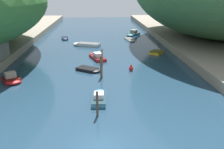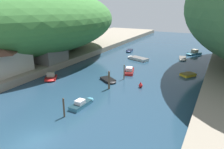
{
  "view_description": "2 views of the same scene",
  "coord_description": "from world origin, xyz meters",
  "px_view_note": "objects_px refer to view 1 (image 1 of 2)",
  "views": [
    {
      "loc": [
        -0.16,
        -16.03,
        11.36
      ],
      "look_at": [
        1.59,
        12.84,
        1.52
      ],
      "focal_mm": 40.0,
      "sensor_mm": 36.0,
      "label": 1
    },
    {
      "loc": [
        16.01,
        -13.66,
        13.49
      ],
      "look_at": [
        -0.91,
        19.53,
        1.27
      ],
      "focal_mm": 35.0,
      "sensor_mm": 36.0,
      "label": 2
    }
  ],
  "objects_px": {
    "boat_cabin_cruiser": "(99,97)",
    "channel_buoy_near": "(131,68)",
    "boat_mid_channel": "(12,79)",
    "boat_near_quay": "(130,40)",
    "boat_white_cruiser": "(97,56)",
    "boat_red_skiff": "(133,34)",
    "boat_navy_launch": "(157,52)",
    "boat_moored_right": "(65,38)",
    "boat_far_upstream": "(86,44)",
    "boat_open_rowboat": "(90,70)"
  },
  "relations": [
    {
      "from": "boat_red_skiff",
      "to": "boat_cabin_cruiser",
      "type": "distance_m",
      "value": 40.92
    },
    {
      "from": "boat_moored_right",
      "to": "boat_far_upstream",
      "type": "distance_m",
      "value": 9.44
    },
    {
      "from": "boat_mid_channel",
      "to": "boat_open_rowboat",
      "type": "distance_m",
      "value": 10.8
    },
    {
      "from": "boat_mid_channel",
      "to": "boat_cabin_cruiser",
      "type": "bearing_deg",
      "value": 118.86
    },
    {
      "from": "boat_navy_launch",
      "to": "boat_open_rowboat",
      "type": "distance_m",
      "value": 16.0
    },
    {
      "from": "boat_navy_launch",
      "to": "boat_far_upstream",
      "type": "bearing_deg",
      "value": -172.23
    },
    {
      "from": "boat_near_quay",
      "to": "boat_far_upstream",
      "type": "bearing_deg",
      "value": 17.33
    },
    {
      "from": "boat_red_skiff",
      "to": "boat_open_rowboat",
      "type": "distance_m",
      "value": 31.43
    },
    {
      "from": "boat_cabin_cruiser",
      "to": "boat_navy_launch",
      "type": "relative_size",
      "value": 1.22
    },
    {
      "from": "boat_navy_launch",
      "to": "boat_mid_channel",
      "type": "distance_m",
      "value": 26.54
    },
    {
      "from": "boat_red_skiff",
      "to": "boat_navy_launch",
      "type": "distance_m",
      "value": 19.64
    },
    {
      "from": "boat_white_cruiser",
      "to": "boat_cabin_cruiser",
      "type": "relative_size",
      "value": 1.32
    },
    {
      "from": "boat_red_skiff",
      "to": "boat_open_rowboat",
      "type": "height_order",
      "value": "boat_red_skiff"
    },
    {
      "from": "boat_white_cruiser",
      "to": "boat_open_rowboat",
      "type": "xyz_separation_m",
      "value": [
        -1.04,
        -7.1,
        -0.13
      ]
    },
    {
      "from": "boat_near_quay",
      "to": "boat_white_cruiser",
      "type": "bearing_deg",
      "value": 52.82
    },
    {
      "from": "boat_open_rowboat",
      "to": "boat_cabin_cruiser",
      "type": "bearing_deg",
      "value": 41.48
    },
    {
      "from": "boat_red_skiff",
      "to": "boat_moored_right",
      "type": "xyz_separation_m",
      "value": [
        -17.16,
        -4.32,
        -0.18
      ]
    },
    {
      "from": "boat_white_cruiser",
      "to": "boat_cabin_cruiser",
      "type": "distance_m",
      "value": 17.35
    },
    {
      "from": "boat_white_cruiser",
      "to": "boat_open_rowboat",
      "type": "height_order",
      "value": "boat_white_cruiser"
    },
    {
      "from": "boat_white_cruiser",
      "to": "boat_navy_launch",
      "type": "height_order",
      "value": "boat_white_cruiser"
    },
    {
      "from": "boat_white_cruiser",
      "to": "boat_open_rowboat",
      "type": "distance_m",
      "value": 7.18
    },
    {
      "from": "boat_moored_right",
      "to": "boat_navy_launch",
      "type": "relative_size",
      "value": 1.03
    },
    {
      "from": "boat_near_quay",
      "to": "boat_far_upstream",
      "type": "xyz_separation_m",
      "value": [
        -10.25,
        -5.42,
        0.13
      ]
    },
    {
      "from": "boat_near_quay",
      "to": "boat_navy_launch",
      "type": "relative_size",
      "value": 1.26
    },
    {
      "from": "boat_white_cruiser",
      "to": "boat_far_upstream",
      "type": "relative_size",
      "value": 0.96
    },
    {
      "from": "boat_white_cruiser",
      "to": "boat_moored_right",
      "type": "distance_m",
      "value": 19.72
    },
    {
      "from": "boat_near_quay",
      "to": "boat_white_cruiser",
      "type": "relative_size",
      "value": 0.78
    },
    {
      "from": "boat_red_skiff",
      "to": "boat_mid_channel",
      "type": "relative_size",
      "value": 1.32
    },
    {
      "from": "boat_white_cruiser",
      "to": "boat_navy_launch",
      "type": "distance_m",
      "value": 11.78
    },
    {
      "from": "boat_white_cruiser",
      "to": "boat_red_skiff",
      "type": "distance_m",
      "value": 24.44
    },
    {
      "from": "boat_cabin_cruiser",
      "to": "channel_buoy_near",
      "type": "relative_size",
      "value": 4.46
    },
    {
      "from": "boat_red_skiff",
      "to": "boat_navy_launch",
      "type": "relative_size",
      "value": 1.3
    },
    {
      "from": "boat_moored_right",
      "to": "channel_buoy_near",
      "type": "bearing_deg",
      "value": 107.41
    },
    {
      "from": "boat_near_quay",
      "to": "boat_moored_right",
      "type": "relative_size",
      "value": 1.23
    },
    {
      "from": "boat_red_skiff",
      "to": "boat_open_rowboat",
      "type": "relative_size",
      "value": 1.18
    },
    {
      "from": "channel_buoy_near",
      "to": "boat_mid_channel",
      "type": "bearing_deg",
      "value": -166.3
    },
    {
      "from": "boat_navy_launch",
      "to": "boat_mid_channel",
      "type": "relative_size",
      "value": 1.02
    },
    {
      "from": "boat_navy_launch",
      "to": "boat_moored_right",
      "type": "bearing_deg",
      "value": 177.48
    },
    {
      "from": "boat_red_skiff",
      "to": "boat_navy_launch",
      "type": "xyz_separation_m",
      "value": [
        1.88,
        -19.55,
        -0.17
      ]
    },
    {
      "from": "boat_navy_launch",
      "to": "channel_buoy_near",
      "type": "relative_size",
      "value": 3.66
    },
    {
      "from": "boat_cabin_cruiser",
      "to": "channel_buoy_near",
      "type": "xyz_separation_m",
      "value": [
        4.84,
        10.01,
        0.07
      ]
    },
    {
      "from": "boat_near_quay",
      "to": "boat_navy_launch",
      "type": "bearing_deg",
      "value": 94.66
    },
    {
      "from": "boat_white_cruiser",
      "to": "boat_mid_channel",
      "type": "xyz_separation_m",
      "value": [
        -11.01,
        -11.26,
        0.04
      ]
    },
    {
      "from": "boat_navy_launch",
      "to": "boat_open_rowboat",
      "type": "height_order",
      "value": "boat_navy_launch"
    },
    {
      "from": "boat_near_quay",
      "to": "boat_open_rowboat",
      "type": "height_order",
      "value": "boat_open_rowboat"
    },
    {
      "from": "boat_open_rowboat",
      "to": "channel_buoy_near",
      "type": "bearing_deg",
      "value": 122.1
    },
    {
      "from": "boat_red_skiff",
      "to": "boat_cabin_cruiser",
      "type": "bearing_deg",
      "value": 113.17
    },
    {
      "from": "boat_cabin_cruiser",
      "to": "boat_far_upstream",
      "type": "distance_m",
      "value": 27.83
    },
    {
      "from": "boat_white_cruiser",
      "to": "boat_far_upstream",
      "type": "distance_m",
      "value": 10.63
    },
    {
      "from": "boat_navy_launch",
      "to": "boat_far_upstream",
      "type": "height_order",
      "value": "boat_far_upstream"
    }
  ]
}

